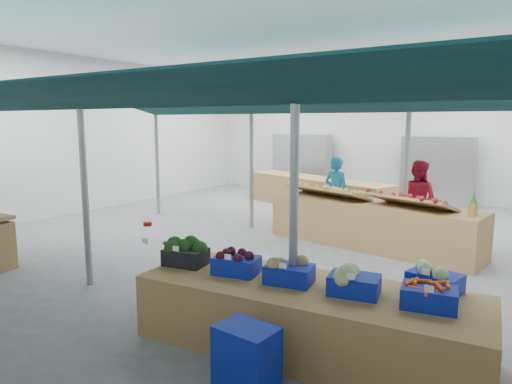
# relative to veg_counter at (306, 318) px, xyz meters

# --- Properties ---
(floor) EXTENTS (13.00, 13.00, 0.00)m
(floor) POSITION_rel_veg_counter_xyz_m (-2.68, 4.02, -0.36)
(floor) COLOR #5E5E61
(floor) RESTS_ON ground
(hall) EXTENTS (13.00, 13.00, 13.00)m
(hall) POSITION_rel_veg_counter_xyz_m (-2.68, 5.46, 2.29)
(hall) COLOR silver
(hall) RESTS_ON ground
(pole_grid) EXTENTS (10.00, 4.60, 3.00)m
(pole_grid) POSITION_rel_veg_counter_xyz_m (-1.93, 2.27, 1.45)
(pole_grid) COLOR gray
(pole_grid) RESTS_ON floor
(awnings) EXTENTS (9.50, 7.08, 0.30)m
(awnings) POSITION_rel_veg_counter_xyz_m (-1.93, 2.27, 2.42)
(awnings) COLOR #0B262E
(awnings) RESTS_ON pole_grid
(back_shelving_left) EXTENTS (2.00, 0.50, 2.00)m
(back_shelving_left) POSITION_rel_veg_counter_xyz_m (-5.18, 10.02, 0.64)
(back_shelving_left) COLOR #B23F33
(back_shelving_left) RESTS_ON floor
(back_shelving_right) EXTENTS (2.00, 0.50, 2.00)m
(back_shelving_right) POSITION_rel_veg_counter_xyz_m (-0.68, 10.02, 0.64)
(back_shelving_right) COLOR #B23F33
(back_shelving_right) RESTS_ON floor
(veg_counter) EXTENTS (3.78, 1.55, 0.72)m
(veg_counter) POSITION_rel_veg_counter_xyz_m (0.00, 0.00, 0.00)
(veg_counter) COLOR #997043
(veg_counter) RESTS_ON floor
(fruit_counter) EXTENTS (4.29, 1.63, 0.90)m
(fruit_counter) POSITION_rel_veg_counter_xyz_m (-0.78, 4.39, 0.09)
(fruit_counter) COLOR #997043
(fruit_counter) RESTS_ON floor
(far_counter) EXTENTS (4.91, 2.48, 0.87)m
(far_counter) POSITION_rel_veg_counter_xyz_m (-3.49, 7.60, 0.08)
(far_counter) COLOR #997043
(far_counter) RESTS_ON floor
(crate_stack) EXTENTS (0.57, 0.42, 0.65)m
(crate_stack) POSITION_rel_veg_counter_xyz_m (-0.08, -1.05, -0.04)
(crate_stack) COLOR #0E1F9E
(crate_stack) RESTS_ON floor
(vendor_left) EXTENTS (0.67, 0.49, 1.67)m
(vendor_left) POSITION_rel_veg_counter_xyz_m (-1.98, 5.49, 0.48)
(vendor_left) COLOR #18679D
(vendor_left) RESTS_ON floor
(vendor_right) EXTENTS (0.90, 0.75, 1.67)m
(vendor_right) POSITION_rel_veg_counter_xyz_m (-0.18, 5.49, 0.48)
(vendor_right) COLOR maroon
(vendor_right) RESTS_ON floor
(crate_broccoli) EXTENTS (0.55, 0.44, 0.35)m
(crate_broccoli) POSITION_rel_veg_counter_xyz_m (-1.58, -0.14, 0.52)
(crate_broccoli) COLOR black
(crate_broccoli) RESTS_ON veg_counter
(crate_beets) EXTENTS (0.55, 0.44, 0.29)m
(crate_beets) POSITION_rel_veg_counter_xyz_m (-0.87, -0.08, 0.49)
(crate_beets) COLOR #0E1F9E
(crate_beets) RESTS_ON veg_counter
(crate_celeriac) EXTENTS (0.55, 0.44, 0.31)m
(crate_celeriac) POSITION_rel_veg_counter_xyz_m (-0.20, -0.02, 0.50)
(crate_celeriac) COLOR #0E1F9E
(crate_celeriac) RESTS_ON veg_counter
(crate_cabbage) EXTENTS (0.55, 0.44, 0.35)m
(crate_cabbage) POSITION_rel_veg_counter_xyz_m (0.51, 0.05, 0.52)
(crate_cabbage) COLOR #0E1F9E
(crate_cabbage) RESTS_ON veg_counter
(crate_carrots) EXTENTS (0.55, 0.44, 0.29)m
(crate_carrots) POSITION_rel_veg_counter_xyz_m (1.22, 0.11, 0.47)
(crate_carrots) COLOR #0E1F9E
(crate_carrots) RESTS_ON veg_counter
(sparrow) EXTENTS (0.12, 0.09, 0.11)m
(sparrow) POSITION_rel_veg_counter_xyz_m (-1.73, -0.28, 0.61)
(sparrow) COLOR brown
(sparrow) RESTS_ON crate_broccoli
(pole_ribbon) EXTENTS (0.12, 0.12, 0.28)m
(pole_ribbon) POSITION_rel_veg_counter_xyz_m (-2.38, 0.01, 0.72)
(pole_ribbon) COLOR red
(pole_ribbon) RESTS_ON pole_grid
(apple_heap_yellow) EXTENTS (2.02, 1.25, 0.27)m
(apple_heap_yellow) POSITION_rel_veg_counter_xyz_m (-1.78, 4.45, 0.70)
(apple_heap_yellow) COLOR #997247
(apple_heap_yellow) RESTS_ON fruit_counter
(apple_heap_red) EXTENTS (1.64, 1.12, 0.27)m
(apple_heap_red) POSITION_rel_veg_counter_xyz_m (0.04, 4.16, 0.70)
(apple_heap_red) COLOR #997247
(apple_heap_red) RESTS_ON fruit_counter
(pineapple) EXTENTS (0.14, 0.14, 0.39)m
(pineapple) POSITION_rel_veg_counter_xyz_m (1.08, 4.00, 0.72)
(pineapple) COLOR #8C6019
(pineapple) RESTS_ON fruit_counter
(crate_extra) EXTENTS (0.57, 0.46, 0.32)m
(crate_extra) POSITION_rel_veg_counter_xyz_m (1.18, 0.57, 0.51)
(crate_extra) COLOR #0E1F9E
(crate_extra) RESTS_ON veg_counter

